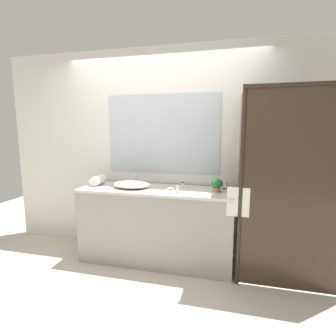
{
  "coord_description": "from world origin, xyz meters",
  "views": [
    {
      "loc": [
        0.81,
        -2.77,
        1.57
      ],
      "look_at": [
        0.15,
        0.0,
        1.15
      ],
      "focal_mm": 26.7,
      "sensor_mm": 36.0,
      "label": 1
    }
  ],
  "objects_px": {
    "sink_basin": "(132,184)",
    "amenity_bottle_lotion": "(177,190)",
    "rolled_towel_near_edge": "(98,180)",
    "faucet": "(137,180)",
    "soap_dish": "(170,189)",
    "amenity_bottle_conditioner": "(183,185)",
    "potted_plant": "(217,184)",
    "amenity_bottle_shampoo": "(226,186)"
  },
  "relations": [
    {
      "from": "potted_plant",
      "to": "rolled_towel_near_edge",
      "type": "xyz_separation_m",
      "value": [
        -1.47,
        0.02,
        -0.03
      ]
    },
    {
      "from": "sink_basin",
      "to": "amenity_bottle_lotion",
      "type": "distance_m",
      "value": 0.6
    },
    {
      "from": "sink_basin",
      "to": "amenity_bottle_conditioner",
      "type": "relative_size",
      "value": 5.74
    },
    {
      "from": "faucet",
      "to": "amenity_bottle_lotion",
      "type": "bearing_deg",
      "value": -27.64
    },
    {
      "from": "amenity_bottle_lotion",
      "to": "rolled_towel_near_edge",
      "type": "distance_m",
      "value": 1.07
    },
    {
      "from": "amenity_bottle_shampoo",
      "to": "rolled_towel_near_edge",
      "type": "xyz_separation_m",
      "value": [
        -1.57,
        -0.18,
        0.02
      ]
    },
    {
      "from": "amenity_bottle_conditioner",
      "to": "amenity_bottle_lotion",
      "type": "bearing_deg",
      "value": -93.3
    },
    {
      "from": "potted_plant",
      "to": "soap_dish",
      "type": "xyz_separation_m",
      "value": [
        -0.52,
        -0.06,
        -0.07
      ]
    },
    {
      "from": "faucet",
      "to": "amenity_bottle_conditioner",
      "type": "height_order",
      "value": "faucet"
    },
    {
      "from": "amenity_bottle_shampoo",
      "to": "amenity_bottle_conditioner",
      "type": "distance_m",
      "value": 0.51
    },
    {
      "from": "potted_plant",
      "to": "amenity_bottle_shampoo",
      "type": "height_order",
      "value": "potted_plant"
    },
    {
      "from": "amenity_bottle_shampoo",
      "to": "amenity_bottle_conditioner",
      "type": "xyz_separation_m",
      "value": [
        -0.5,
        -0.1,
        0.0
      ]
    },
    {
      "from": "faucet",
      "to": "soap_dish",
      "type": "xyz_separation_m",
      "value": [
        0.48,
        -0.2,
        -0.04
      ]
    },
    {
      "from": "potted_plant",
      "to": "amenity_bottle_shampoo",
      "type": "xyz_separation_m",
      "value": [
        0.1,
        0.19,
        -0.05
      ]
    },
    {
      "from": "faucet",
      "to": "soap_dish",
      "type": "distance_m",
      "value": 0.52
    },
    {
      "from": "amenity_bottle_conditioner",
      "to": "faucet",
      "type": "bearing_deg",
      "value": 175.08
    },
    {
      "from": "rolled_towel_near_edge",
      "to": "amenity_bottle_lotion",
      "type": "bearing_deg",
      "value": -9.73
    },
    {
      "from": "potted_plant",
      "to": "rolled_towel_near_edge",
      "type": "relative_size",
      "value": 0.69
    },
    {
      "from": "amenity_bottle_lotion",
      "to": "soap_dish",
      "type": "bearing_deg",
      "value": 135.48
    },
    {
      "from": "soap_dish",
      "to": "rolled_towel_near_edge",
      "type": "bearing_deg",
      "value": 175.29
    },
    {
      "from": "soap_dish",
      "to": "amenity_bottle_lotion",
      "type": "distance_m",
      "value": 0.15
    },
    {
      "from": "amenity_bottle_conditioner",
      "to": "sink_basin",
      "type": "bearing_deg",
      "value": -168.86
    },
    {
      "from": "sink_basin",
      "to": "faucet",
      "type": "distance_m",
      "value": 0.17
    },
    {
      "from": "sink_basin",
      "to": "faucet",
      "type": "bearing_deg",
      "value": 90.0
    },
    {
      "from": "rolled_towel_near_edge",
      "to": "faucet",
      "type": "bearing_deg",
      "value": 14.95
    },
    {
      "from": "amenity_bottle_shampoo",
      "to": "faucet",
      "type": "bearing_deg",
      "value": -177.33
    },
    {
      "from": "faucet",
      "to": "soap_dish",
      "type": "height_order",
      "value": "faucet"
    },
    {
      "from": "amenity_bottle_lotion",
      "to": "rolled_towel_near_edge",
      "type": "xyz_separation_m",
      "value": [
        -1.06,
        0.18,
        0.02
      ]
    },
    {
      "from": "amenity_bottle_conditioner",
      "to": "potted_plant",
      "type": "bearing_deg",
      "value": -12.7
    },
    {
      "from": "amenity_bottle_lotion",
      "to": "amenity_bottle_shampoo",
      "type": "bearing_deg",
      "value": 34.83
    },
    {
      "from": "potted_plant",
      "to": "faucet",
      "type": "bearing_deg",
      "value": 171.94
    },
    {
      "from": "sink_basin",
      "to": "amenity_bottle_lotion",
      "type": "xyz_separation_m",
      "value": [
        0.59,
        -0.14,
        -0.0
      ]
    },
    {
      "from": "faucet",
      "to": "potted_plant",
      "type": "bearing_deg",
      "value": -8.06
    },
    {
      "from": "amenity_bottle_lotion",
      "to": "rolled_towel_near_edge",
      "type": "bearing_deg",
      "value": 170.27
    },
    {
      "from": "amenity_bottle_shampoo",
      "to": "amenity_bottle_conditioner",
      "type": "relative_size",
      "value": 0.93
    },
    {
      "from": "sink_basin",
      "to": "amenity_bottle_conditioner",
      "type": "distance_m",
      "value": 0.61
    },
    {
      "from": "soap_dish",
      "to": "amenity_bottle_conditioner",
      "type": "height_order",
      "value": "amenity_bottle_conditioner"
    },
    {
      "from": "potted_plant",
      "to": "amenity_bottle_conditioner",
      "type": "bearing_deg",
      "value": 167.3
    },
    {
      "from": "faucet",
      "to": "amenity_bottle_lotion",
      "type": "height_order",
      "value": "faucet"
    },
    {
      "from": "potted_plant",
      "to": "amenity_bottle_shampoo",
      "type": "bearing_deg",
      "value": 62.25
    },
    {
      "from": "soap_dish",
      "to": "amenity_bottle_lotion",
      "type": "bearing_deg",
      "value": -44.52
    },
    {
      "from": "sink_basin",
      "to": "rolled_towel_near_edge",
      "type": "relative_size",
      "value": 2.06
    }
  ]
}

